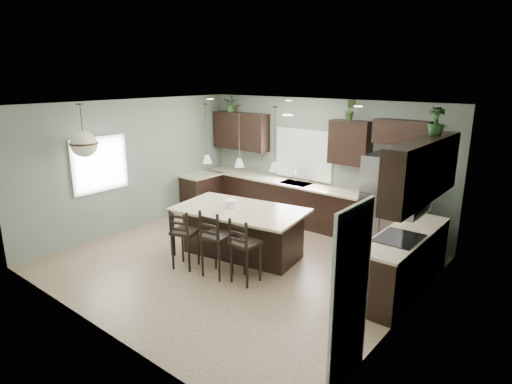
% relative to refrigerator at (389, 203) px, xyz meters
% --- Properties ---
extents(ground, '(6.00, 6.00, 0.00)m').
position_rel_refrigerator_xyz_m(ground, '(-1.82, -2.29, -0.93)').
color(ground, '#9E8466').
rests_on(ground, ground).
extents(pantry_door, '(0.04, 0.82, 2.04)m').
position_rel_refrigerator_xyz_m(pantry_door, '(1.16, -3.84, 0.09)').
color(pantry_door, white).
rests_on(pantry_door, ground).
extents(window_back, '(1.35, 0.02, 1.00)m').
position_rel_refrigerator_xyz_m(window_back, '(-2.22, 0.45, 0.62)').
color(window_back, white).
rests_on(window_back, room_shell).
extents(window_left, '(0.02, 1.10, 1.00)m').
position_rel_refrigerator_xyz_m(window_left, '(-4.80, -3.09, 0.62)').
color(window_left, white).
rests_on(window_left, room_shell).
extents(left_return_cabs, '(0.60, 0.90, 0.90)m').
position_rel_refrigerator_xyz_m(left_return_cabs, '(-4.52, -0.59, -0.48)').
color(left_return_cabs, black).
rests_on(left_return_cabs, ground).
extents(left_return_countertop, '(0.66, 0.96, 0.04)m').
position_rel_refrigerator_xyz_m(left_return_countertop, '(-4.50, -0.59, -0.01)').
color(left_return_countertop, beige).
rests_on(left_return_countertop, left_return_cabs).
extents(back_lower_cabs, '(4.20, 0.60, 0.90)m').
position_rel_refrigerator_xyz_m(back_lower_cabs, '(-2.67, 0.16, -0.48)').
color(back_lower_cabs, black).
rests_on(back_lower_cabs, ground).
extents(back_countertop, '(4.20, 0.66, 0.04)m').
position_rel_refrigerator_xyz_m(back_countertop, '(-2.67, 0.14, -0.01)').
color(back_countertop, beige).
rests_on(back_countertop, back_lower_cabs).
extents(sink_inset, '(0.70, 0.45, 0.01)m').
position_rel_refrigerator_xyz_m(sink_inset, '(-2.22, 0.14, 0.01)').
color(sink_inset, gray).
rests_on(sink_inset, back_countertop).
extents(faucet, '(0.02, 0.02, 0.28)m').
position_rel_refrigerator_xyz_m(faucet, '(-2.22, 0.11, 0.16)').
color(faucet, silver).
rests_on(faucet, back_countertop).
extents(back_upper_left, '(1.55, 0.34, 0.90)m').
position_rel_refrigerator_xyz_m(back_upper_left, '(-3.97, 0.29, 1.02)').
color(back_upper_left, black).
rests_on(back_upper_left, room_shell).
extents(back_upper_right, '(0.85, 0.34, 0.90)m').
position_rel_refrigerator_xyz_m(back_upper_right, '(-1.02, 0.29, 1.02)').
color(back_upper_right, black).
rests_on(back_upper_right, room_shell).
extents(fridge_header, '(1.05, 0.34, 0.45)m').
position_rel_refrigerator_xyz_m(fridge_header, '(0.03, 0.29, 1.32)').
color(fridge_header, black).
rests_on(fridge_header, room_shell).
extents(right_lower_cabs, '(0.60, 2.35, 0.90)m').
position_rel_refrigerator_xyz_m(right_lower_cabs, '(0.88, -1.41, -0.48)').
color(right_lower_cabs, black).
rests_on(right_lower_cabs, ground).
extents(right_countertop, '(0.66, 2.35, 0.04)m').
position_rel_refrigerator_xyz_m(right_countertop, '(0.86, -1.41, -0.01)').
color(right_countertop, beige).
rests_on(right_countertop, right_lower_cabs).
extents(cooktop, '(0.58, 0.75, 0.02)m').
position_rel_refrigerator_xyz_m(cooktop, '(0.86, -1.69, 0.02)').
color(cooktop, black).
rests_on(cooktop, right_countertop).
extents(wall_oven_front, '(0.01, 0.72, 0.60)m').
position_rel_refrigerator_xyz_m(wall_oven_front, '(0.58, -1.69, -0.48)').
color(wall_oven_front, gray).
rests_on(wall_oven_front, right_lower_cabs).
extents(right_upper_cabs, '(0.34, 2.35, 0.90)m').
position_rel_refrigerator_xyz_m(right_upper_cabs, '(1.01, -1.41, 1.02)').
color(right_upper_cabs, black).
rests_on(right_upper_cabs, room_shell).
extents(microwave, '(0.40, 0.75, 0.40)m').
position_rel_refrigerator_xyz_m(microwave, '(0.96, -1.69, 0.62)').
color(microwave, gray).
rests_on(microwave, right_upper_cabs).
extents(refrigerator, '(0.90, 0.74, 1.85)m').
position_rel_refrigerator_xyz_m(refrigerator, '(0.00, 0.00, 0.00)').
color(refrigerator, gray).
rests_on(refrigerator, ground).
extents(kitchen_island, '(2.55, 1.71, 0.92)m').
position_rel_refrigerator_xyz_m(kitchen_island, '(-1.97, -2.06, -0.46)').
color(kitchen_island, black).
rests_on(kitchen_island, ground).
extents(serving_dish, '(0.24, 0.24, 0.14)m').
position_rel_refrigerator_xyz_m(serving_dish, '(-2.17, -2.09, 0.07)').
color(serving_dish, silver).
rests_on(serving_dish, kitchen_island).
extents(bar_stool_left, '(0.50, 0.50, 1.09)m').
position_rel_refrigerator_xyz_m(bar_stool_left, '(-2.39, -3.02, -0.38)').
color(bar_stool_left, black).
rests_on(bar_stool_left, ground).
extents(bar_stool_center, '(0.48, 0.48, 1.18)m').
position_rel_refrigerator_xyz_m(bar_stool_center, '(-1.73, -2.90, -0.34)').
color(bar_stool_center, black).
rests_on(bar_stool_center, ground).
extents(bar_stool_right, '(0.42, 0.42, 1.12)m').
position_rel_refrigerator_xyz_m(bar_stool_right, '(-1.21, -2.78, -0.37)').
color(bar_stool_right, black).
rests_on(bar_stool_right, ground).
extents(pendant_left, '(0.17, 0.17, 1.10)m').
position_rel_refrigerator_xyz_m(pendant_left, '(-2.66, -2.17, 1.32)').
color(pendant_left, silver).
rests_on(pendant_left, room_shell).
extents(pendant_center, '(0.17, 0.17, 1.10)m').
position_rel_refrigerator_xyz_m(pendant_center, '(-1.97, -2.06, 1.32)').
color(pendant_center, silver).
rests_on(pendant_center, room_shell).
extents(pendant_right, '(0.17, 0.17, 1.10)m').
position_rel_refrigerator_xyz_m(pendant_right, '(-1.28, -1.94, 1.32)').
color(pendant_right, silver).
rests_on(pendant_right, room_shell).
extents(chandelier, '(0.52, 0.52, 0.99)m').
position_rel_refrigerator_xyz_m(chandelier, '(-4.42, -3.58, 1.38)').
color(chandelier, beige).
rests_on(chandelier, room_shell).
extents(plant_back_left, '(0.36, 0.31, 0.39)m').
position_rel_refrigerator_xyz_m(plant_back_left, '(-4.24, 0.26, 1.67)').
color(plant_back_left, '#2D5A27').
rests_on(plant_back_left, back_upper_left).
extents(plant_back_right, '(0.25, 0.21, 0.42)m').
position_rel_refrigerator_xyz_m(plant_back_right, '(-1.04, 0.26, 1.69)').
color(plant_back_right, '#365224').
rests_on(plant_back_right, back_upper_right).
extents(plant_right_wall, '(0.30, 0.30, 0.42)m').
position_rel_refrigerator_xyz_m(plant_right_wall, '(0.98, -0.92, 1.69)').
color(plant_right_wall, '#224920').
rests_on(plant_right_wall, right_upper_cabs).
extents(room_shell, '(6.00, 6.00, 6.00)m').
position_rel_refrigerator_xyz_m(room_shell, '(-1.82, -2.29, 0.77)').
color(room_shell, slate).
rests_on(room_shell, ground).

